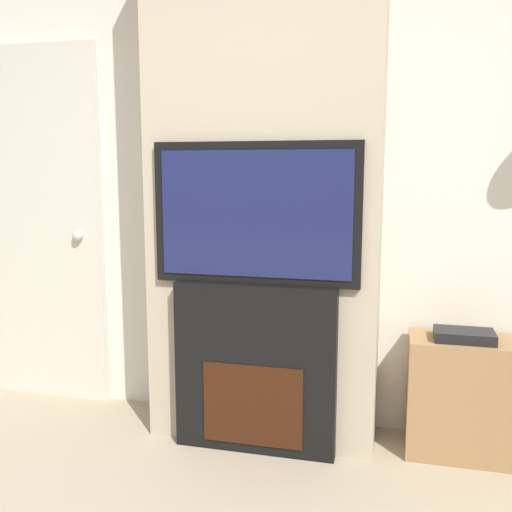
# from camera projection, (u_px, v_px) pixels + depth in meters

# --- Properties ---
(wall_back) EXTENTS (6.00, 0.06, 2.70)m
(wall_back) POSITION_uv_depth(u_px,v_px,m) (275.00, 177.00, 3.07)
(wall_back) COLOR silver
(wall_back) RESTS_ON ground_plane
(chimney_breast) EXTENTS (1.15, 0.39, 2.70)m
(chimney_breast) POSITION_uv_depth(u_px,v_px,m) (265.00, 177.00, 2.86)
(chimney_breast) COLOR tan
(chimney_breast) RESTS_ON ground_plane
(fireplace) EXTENTS (0.80, 0.15, 0.84)m
(fireplace) POSITION_uv_depth(u_px,v_px,m) (256.00, 368.00, 2.81)
(fireplace) COLOR black
(fireplace) RESTS_ON ground_plane
(television) EXTENTS (1.00, 0.07, 0.68)m
(television) POSITION_uv_depth(u_px,v_px,m) (256.00, 214.00, 2.69)
(television) COLOR black
(television) RESTS_ON fireplace
(media_stand) EXTENTS (0.50, 0.31, 0.63)m
(media_stand) POSITION_uv_depth(u_px,v_px,m) (460.00, 395.00, 2.78)
(media_stand) COLOR #997047
(media_stand) RESTS_ON ground_plane
(entry_door) EXTENTS (0.87, 0.09, 2.10)m
(entry_door) POSITION_uv_depth(u_px,v_px,m) (36.00, 226.00, 3.42)
(entry_door) COLOR beige
(entry_door) RESTS_ON ground_plane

